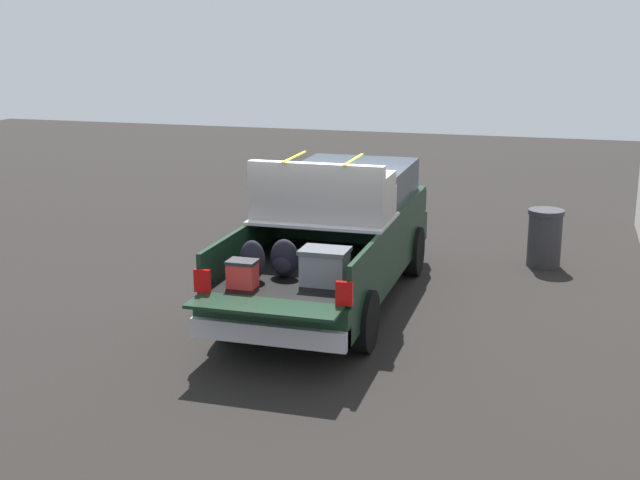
{
  "coord_description": "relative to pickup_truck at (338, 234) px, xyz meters",
  "views": [
    {
      "loc": [
        -11.56,
        -3.2,
        4.03
      ],
      "look_at": [
        -0.6,
        0.0,
        1.1
      ],
      "focal_mm": 47.71,
      "sensor_mm": 36.0,
      "label": 1
    }
  ],
  "objects": [
    {
      "name": "pickup_truck",
      "position": [
        0.0,
        0.0,
        0.0
      ],
      "size": [
        6.05,
        2.06,
        2.23
      ],
      "color": "black",
      "rests_on": "ground_plane"
    },
    {
      "name": "trash_can",
      "position": [
        2.53,
        -2.95,
        -0.47
      ],
      "size": [
        0.6,
        0.6,
        0.98
      ],
      "color": "#2D2D33",
      "rests_on": "ground_plane"
    },
    {
      "name": "ground_plane",
      "position": [
        -0.35,
        0.0,
        -0.96
      ],
      "size": [
        40.0,
        40.0,
        0.0
      ],
      "primitive_type": "plane",
      "color": "black"
    }
  ]
}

